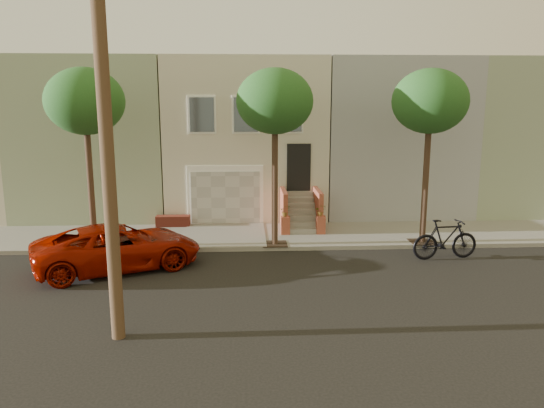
{
  "coord_description": "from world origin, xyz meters",
  "views": [
    {
      "loc": [
        -0.07,
        -14.41,
        5.35
      ],
      "look_at": [
        0.85,
        3.0,
        1.83
      ],
      "focal_mm": 34.21,
      "sensor_mm": 36.0,
      "label": 1
    }
  ],
  "objects": [
    {
      "name": "house_row",
      "position": [
        0.0,
        11.19,
        3.64
      ],
      "size": [
        33.1,
        11.7,
        7.0
      ],
      "color": "beige",
      "rests_on": "sidewalk"
    },
    {
      "name": "sidewalk",
      "position": [
        0.0,
        5.35,
        0.07
      ],
      "size": [
        40.0,
        3.7,
        0.15
      ],
      "primitive_type": "cube",
      "color": "gray",
      "rests_on": "ground"
    },
    {
      "name": "tree_right",
      "position": [
        6.5,
        3.9,
        5.26
      ],
      "size": [
        2.7,
        2.57,
        6.3
      ],
      "color": "#2D2116",
      "rests_on": "sidewalk"
    },
    {
      "name": "tree_mid",
      "position": [
        1.0,
        3.9,
        5.26
      ],
      "size": [
        2.7,
        2.57,
        6.3
      ],
      "color": "#2D2116",
      "rests_on": "sidewalk"
    },
    {
      "name": "motorcycle",
      "position": [
        6.72,
        2.27,
        0.7
      ],
      "size": [
        2.37,
        0.91,
        1.39
      ],
      "primitive_type": "imported",
      "rotation": [
        0.0,
        0.0,
        1.68
      ],
      "color": "black",
      "rests_on": "ground"
    },
    {
      "name": "ground",
      "position": [
        0.0,
        0.0,
        0.0
      ],
      "size": [
        90.0,
        90.0,
        0.0
      ],
      "primitive_type": "plane",
      "color": "black",
      "rests_on": "ground"
    },
    {
      "name": "tree_left",
      "position": [
        -5.5,
        3.9,
        5.26
      ],
      "size": [
        2.7,
        2.57,
        6.3
      ],
      "color": "#2D2116",
      "rests_on": "sidewalk"
    },
    {
      "name": "pickup_truck",
      "position": [
        -4.15,
        1.8,
        0.72
      ],
      "size": [
        5.73,
        4.27,
        1.45
      ],
      "primitive_type": "imported",
      "rotation": [
        0.0,
        0.0,
        1.98
      ],
      "color": "#8D0E00",
      "rests_on": "ground"
    }
  ]
}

